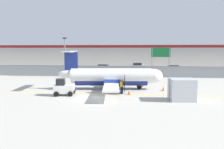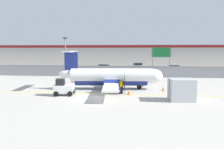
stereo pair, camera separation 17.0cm
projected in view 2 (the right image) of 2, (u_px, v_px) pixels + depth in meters
The scene contains 18 objects.
ground_plane at pixel (100, 94), 25.26m from camera, with size 140.00×140.00×0.01m.
perimeter_fence at pixel (114, 71), 40.94m from camera, with size 98.00×0.10×2.10m.
parking_lot_strip at pixel (118, 71), 52.43m from camera, with size 98.00×17.00×0.12m.
background_building at pixel (123, 55), 70.33m from camera, with size 91.00×8.10×6.50m.
commuter_airplane at pixel (113, 77), 28.09m from camera, with size 13.50×16.08×4.92m.
baggage_tug at pixel (63, 88), 24.33m from camera, with size 2.47×1.68×1.88m.
ground_crew_worker at pixel (122, 86), 25.20m from camera, with size 0.48×0.48×1.70m.
cargo_container at pixel (181, 90), 21.87m from camera, with size 2.53×2.16×2.20m.
traffic_cone_near_left at pixel (143, 84), 30.09m from camera, with size 0.36×0.36×0.64m.
traffic_cone_near_right at pixel (163, 88), 27.06m from camera, with size 0.36×0.36×0.64m.
traffic_cone_far_left at pixel (113, 89), 26.85m from camera, with size 0.36×0.36×0.64m.
traffic_cone_far_right at pixel (129, 92), 24.88m from camera, with size 0.36×0.36×0.64m.
parked_car_0 at pixel (70, 66), 55.95m from camera, with size 4.30×2.22×1.58m.
parked_car_1 at pixel (104, 68), 50.56m from camera, with size 4.40×2.45×1.58m.
parked_car_2 at pixel (138, 66), 56.31m from camera, with size 4.23×2.05×1.58m.
parked_car_3 at pixel (173, 69), 47.79m from camera, with size 4.34×2.31×1.58m.
apron_light_pole at pixel (65, 54), 39.43m from camera, with size 0.70×0.30×7.27m.
highway_sign at pixel (161, 55), 41.47m from camera, with size 3.60×0.14×5.50m.
Camera 2 is at (3.93, -22.57, 5.10)m, focal length 35.00 mm.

